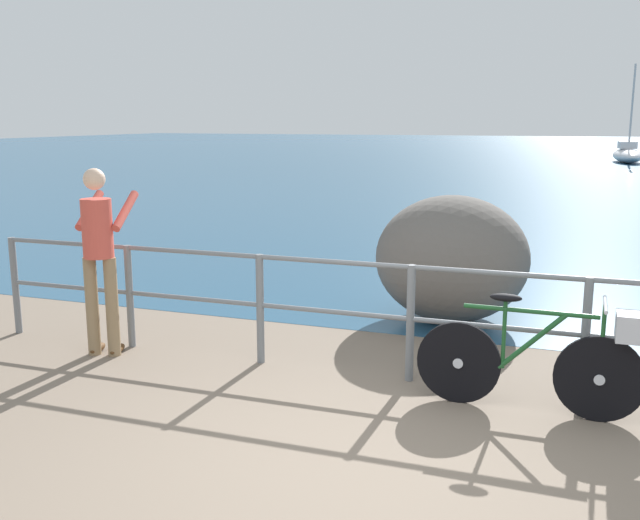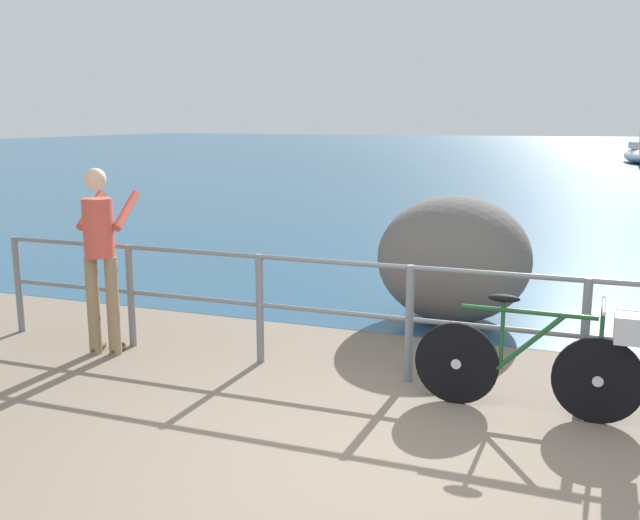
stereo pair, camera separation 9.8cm
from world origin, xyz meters
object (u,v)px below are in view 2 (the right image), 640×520
at_px(breakwater_boulder_main, 454,259).
at_px(person_at_railing, 101,252).
at_px(bicycle, 546,357).
at_px(sailboat, 638,154).

bearing_deg(breakwater_boulder_main, person_at_railing, -141.99).
xyz_separation_m(bicycle, sailboat, (2.74, 34.54, -0.04)).
relative_size(bicycle, person_at_railing, 0.96).
xyz_separation_m(person_at_railing, sailboat, (6.78, 34.47, -0.57)).
xyz_separation_m(person_at_railing, breakwater_boulder_main, (2.93, 2.29, -0.29)).
height_order(bicycle, sailboat, sailboat).
bearing_deg(sailboat, breakwater_boulder_main, -11.29).
bearing_deg(bicycle, breakwater_boulder_main, 116.15).
distance_m(person_at_railing, breakwater_boulder_main, 3.73).
relative_size(breakwater_boulder_main, sailboat, 0.34).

